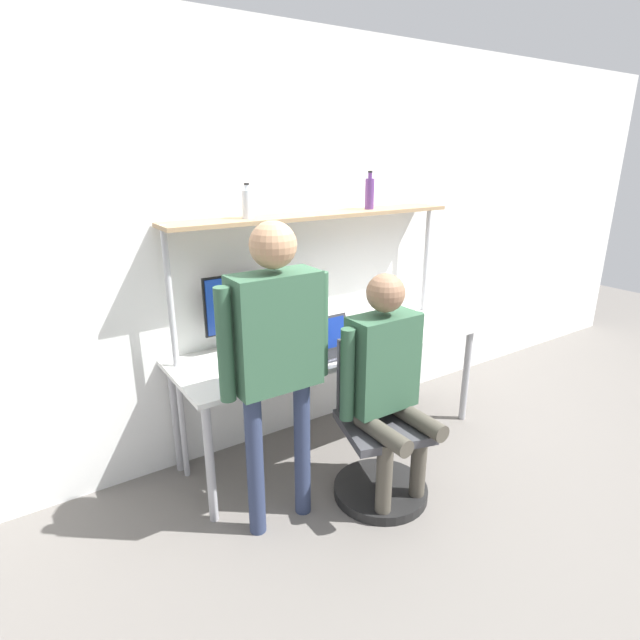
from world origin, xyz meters
TOP-DOWN VIEW (x-y plane):
  - ground_plane at (0.00, 0.00)m, footprint 12.00×12.00m
  - wall_back at (0.00, 0.73)m, footprint 8.00×0.06m
  - desk at (0.00, 0.36)m, footprint 2.15×0.68m
  - shelf_unit at (0.00, 0.56)m, footprint 2.04×0.27m
  - monitor at (-0.53, 0.59)m, footprint 0.54×0.17m
  - laptop at (-0.13, 0.24)m, footprint 0.33×0.22m
  - cell_phone at (0.15, 0.15)m, footprint 0.07×0.15m
  - office_chair at (-0.09, -0.23)m, footprint 0.57×0.57m
  - person_seated at (-0.10, -0.28)m, footprint 0.56×0.46m
  - person_standing at (-0.70, -0.13)m, footprint 0.61×0.22m
  - bottle_purple at (0.42, 0.56)m, footprint 0.06×0.06m
  - bottle_clear at (-0.50, 0.56)m, footprint 0.07×0.07m

SIDE VIEW (x-z plane):
  - ground_plane at x=0.00m, z-range 0.00..0.00m
  - office_chair at x=-0.09m, z-range -0.18..0.76m
  - desk at x=0.00m, z-range 0.31..1.07m
  - cell_phone at x=0.15m, z-range 0.76..0.77m
  - person_seated at x=-0.10m, z-range 0.13..1.48m
  - laptop at x=-0.13m, z-range 0.71..0.93m
  - monitor at x=-0.53m, z-range 0.80..1.29m
  - person_standing at x=-0.70m, z-range 0.24..1.90m
  - wall_back at x=0.00m, z-range 0.00..2.70m
  - shelf_unit at x=0.00m, z-range 0.60..2.19m
  - bottle_clear at x=-0.50m, z-range 1.57..1.77m
  - bottle_purple at x=0.42m, z-range 1.57..1.82m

